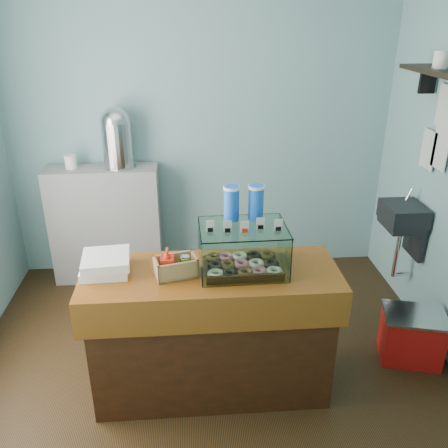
{
  "coord_description": "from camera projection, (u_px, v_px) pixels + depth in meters",
  "views": [
    {
      "loc": [
        -0.12,
        -2.8,
        2.37
      ],
      "look_at": [
        0.09,
        -0.15,
        1.18
      ],
      "focal_mm": 38.0,
      "sensor_mm": 36.0,
      "label": 1
    }
  ],
  "objects": [
    {
      "name": "ground",
      "position": [
        211.0,
        360.0,
        3.53
      ],
      "size": [
        3.5,
        3.5,
        0.0
      ],
      "primitive_type": "plane",
      "color": "black",
      "rests_on": "ground"
    },
    {
      "name": "display_case",
      "position": [
        243.0,
        244.0,
        2.92
      ],
      "size": [
        0.54,
        0.4,
        0.51
      ],
      "rotation": [
        0.0,
        0.0,
        0.02
      ],
      "color": "black",
      "rests_on": "counter"
    },
    {
      "name": "condiment_crate",
      "position": [
        174.0,
        266.0,
        2.86
      ],
      "size": [
        0.28,
        0.21,
        0.19
      ],
      "rotation": [
        0.0,
        0.0,
        0.25
      ],
      "color": "tan",
      "rests_on": "counter"
    },
    {
      "name": "counter",
      "position": [
        212.0,
        331.0,
        3.11
      ],
      "size": [
        1.6,
        0.6,
        0.9
      ],
      "color": "#431D0C",
      "rests_on": "ground"
    },
    {
      "name": "pastry_boxes",
      "position": [
        106.0,
        264.0,
        2.91
      ],
      "size": [
        0.31,
        0.31,
        0.11
      ],
      "rotation": [
        0.0,
        0.0,
        0.04
      ],
      "color": "white",
      "rests_on": "counter"
    },
    {
      "name": "back_shelf",
      "position": [
        106.0,
        224.0,
        4.43
      ],
      "size": [
        1.0,
        0.32,
        1.1
      ],
      "primitive_type": "cube",
      "color": "gray",
      "rests_on": "ground"
    },
    {
      "name": "coffee_urn",
      "position": [
        117.0,
        136.0,
        4.11
      ],
      "size": [
        0.29,
        0.29,
        0.53
      ],
      "color": "silver",
      "rests_on": "back_shelf"
    },
    {
      "name": "red_cooler",
      "position": [
        411.0,
        336.0,
        3.48
      ],
      "size": [
        0.51,
        0.44,
        0.38
      ],
      "rotation": [
        0.0,
        0.0,
        -0.26
      ],
      "color": "red",
      "rests_on": "ground"
    },
    {
      "name": "room_shell",
      "position": [
        211.0,
        133.0,
        2.83
      ],
      "size": [
        3.54,
        3.04,
        2.82
      ],
      "color": "#78ACAF",
      "rests_on": "ground"
    }
  ]
}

